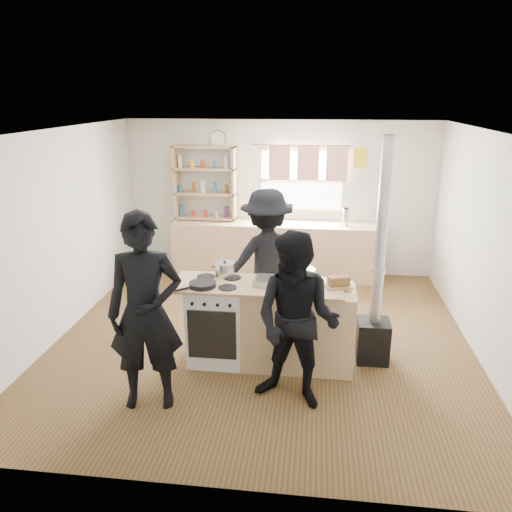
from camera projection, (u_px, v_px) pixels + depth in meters
name	position (u px, v px, depth m)	size (l,w,h in m)	color
ground	(263.00, 338.00, 6.19)	(5.00, 5.00, 0.01)	brown
back_counter	(277.00, 250.00, 8.14)	(3.40, 0.55, 0.90)	#D4AE7F
shelving_unit	(205.00, 183.00, 8.06)	(1.00, 0.28, 1.20)	tan
thermos	(346.00, 217.00, 7.83)	(0.10, 0.10, 0.27)	silver
cooking_island	(270.00, 324.00, 5.50)	(1.97, 0.64, 0.93)	white
skillet_greens	(203.00, 284.00, 5.29)	(0.40, 0.40, 0.05)	black
roast_tray	(272.00, 281.00, 5.36)	(0.40, 0.32, 0.07)	silver
stockpot_stove	(225.00, 269.00, 5.59)	(0.22, 0.22, 0.18)	silver
stockpot_counter	(302.00, 277.00, 5.33)	(0.27, 0.27, 0.21)	#B4B4B6
bread_board	(339.00, 282.00, 5.28)	(0.33, 0.27, 0.12)	tan
flue_heater	(375.00, 307.00, 5.48)	(0.35, 0.35, 2.50)	black
person_near_left	(146.00, 313.00, 4.61)	(0.70, 0.46, 1.91)	black
person_near_right	(297.00, 322.00, 4.65)	(0.84, 0.65, 1.72)	black
person_far	(267.00, 260.00, 6.23)	(1.16, 0.67, 1.80)	black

